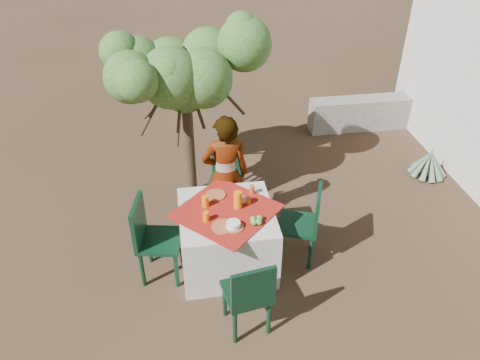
% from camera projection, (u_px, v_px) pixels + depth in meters
% --- Properties ---
extents(ground, '(160.00, 160.00, 0.00)m').
position_uv_depth(ground, '(188.00, 296.00, 5.03)').
color(ground, '#312116').
rests_on(ground, ground).
extents(table, '(1.30, 1.30, 0.76)m').
position_uv_depth(table, '(227.00, 237.00, 5.24)').
color(table, silver).
rests_on(table, ground).
extents(chair_far, '(0.50, 0.50, 0.85)m').
position_uv_depth(chair_far, '(225.00, 176.00, 6.09)').
color(chair_far, black).
rests_on(chair_far, ground).
extents(chair_near, '(0.49, 0.49, 0.92)m').
position_uv_depth(chair_near, '(249.00, 294.00, 4.38)').
color(chair_near, black).
rests_on(chair_near, ground).
extents(chair_left, '(0.54, 0.54, 0.99)m').
position_uv_depth(chair_left, '(152.00, 236.00, 5.00)').
color(chair_left, black).
rests_on(chair_left, ground).
extents(chair_right, '(0.56, 0.56, 0.95)m').
position_uv_depth(chair_right, '(306.00, 221.00, 5.24)').
color(chair_right, black).
rests_on(chair_right, ground).
extents(person, '(0.58, 0.39, 1.56)m').
position_uv_depth(person, '(226.00, 175.00, 5.56)').
color(person, '#8C6651').
rests_on(person, ground).
extents(shrub_tree, '(1.81, 1.78, 2.13)m').
position_uv_depth(shrub_tree, '(190.00, 77.00, 5.70)').
color(shrub_tree, '#403120').
rests_on(shrub_tree, ground).
extents(agave, '(0.54, 0.54, 0.58)m').
position_uv_depth(agave, '(429.00, 164.00, 6.86)').
color(agave, slate).
rests_on(agave, ground).
extents(stone_wall, '(2.60, 0.35, 0.55)m').
position_uv_depth(stone_wall, '(384.00, 112.00, 8.09)').
color(stone_wall, gray).
rests_on(stone_wall, ground).
extents(plate_far, '(0.23, 0.23, 0.01)m').
position_uv_depth(plate_far, '(216.00, 195.00, 5.25)').
color(plate_far, brown).
rests_on(plate_far, table).
extents(plate_near, '(0.25, 0.25, 0.01)m').
position_uv_depth(plate_near, '(223.00, 227.00, 4.79)').
color(plate_near, brown).
rests_on(plate_near, table).
extents(glass_far, '(0.08, 0.08, 0.13)m').
position_uv_depth(glass_far, '(205.00, 201.00, 5.06)').
color(glass_far, orange).
rests_on(glass_far, table).
extents(glass_near, '(0.07, 0.07, 0.11)m').
position_uv_depth(glass_near, '(206.00, 216.00, 4.86)').
color(glass_near, orange).
rests_on(glass_near, table).
extents(juice_pitcher, '(0.09, 0.09, 0.20)m').
position_uv_depth(juice_pitcher, '(238.00, 200.00, 5.01)').
color(juice_pitcher, orange).
rests_on(juice_pitcher, table).
extents(bowl_plate, '(0.22, 0.22, 0.01)m').
position_uv_depth(bowl_plate, '(233.00, 227.00, 4.79)').
color(bowl_plate, brown).
rests_on(bowl_plate, table).
extents(white_bowl, '(0.15, 0.15, 0.05)m').
position_uv_depth(white_bowl, '(233.00, 224.00, 4.77)').
color(white_bowl, white).
rests_on(white_bowl, bowl_plate).
extents(jar_left, '(0.05, 0.05, 0.08)m').
position_uv_depth(jar_left, '(248.00, 201.00, 5.10)').
color(jar_left, '#BA5B20').
rests_on(jar_left, table).
extents(jar_right, '(0.06, 0.06, 0.10)m').
position_uv_depth(jar_right, '(252.00, 189.00, 5.26)').
color(jar_right, '#BA5B20').
rests_on(jar_right, table).
extents(napkin_holder, '(0.07, 0.05, 0.08)m').
position_uv_depth(napkin_holder, '(244.00, 200.00, 5.12)').
color(napkin_holder, white).
rests_on(napkin_holder, table).
extents(fruit_cluster, '(0.14, 0.13, 0.07)m').
position_uv_depth(fruit_cluster, '(256.00, 220.00, 4.83)').
color(fruit_cluster, '#5A9D39').
rests_on(fruit_cluster, table).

